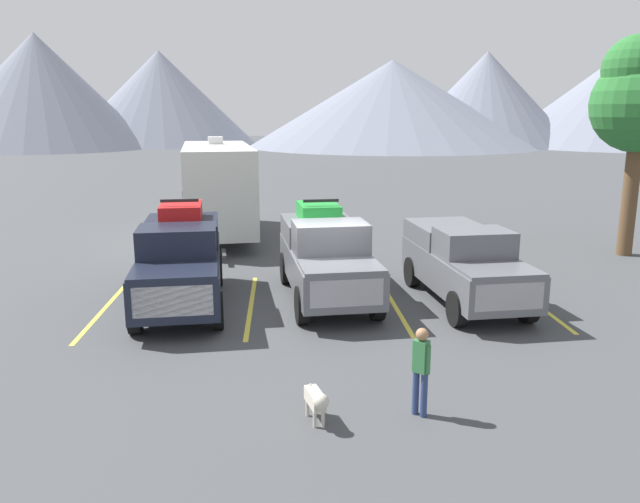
% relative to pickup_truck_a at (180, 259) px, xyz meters
% --- Properties ---
extents(ground_plane, '(240.00, 240.00, 0.00)m').
position_rel_pickup_truck_a_xyz_m(ground_plane, '(3.73, -0.80, -1.24)').
color(ground_plane, '#3F4244').
extents(pickup_truck_a, '(2.59, 5.78, 2.70)m').
position_rel_pickup_truck_a_xyz_m(pickup_truck_a, '(0.00, 0.00, 0.00)').
color(pickup_truck_a, black).
rests_on(pickup_truck_a, ground).
extents(pickup_truck_b, '(2.56, 5.58, 2.62)m').
position_rel_pickup_truck_a_xyz_m(pickup_truck_b, '(3.85, 0.35, -0.02)').
color(pickup_truck_b, '#595B60').
rests_on(pickup_truck_b, ground).
extents(pickup_truck_c, '(2.47, 5.40, 2.07)m').
position_rel_pickup_truck_a_xyz_m(pickup_truck_c, '(7.52, -0.21, -0.14)').
color(pickup_truck_c, '#595B60').
rests_on(pickup_truck_c, ground).
extents(lot_stripe_a, '(0.12, 5.50, 0.01)m').
position_rel_pickup_truck_a_xyz_m(lot_stripe_a, '(-1.96, -0.22, -1.23)').
color(lot_stripe_a, gold).
rests_on(lot_stripe_a, ground).
extents(lot_stripe_b, '(0.12, 5.50, 0.01)m').
position_rel_pickup_truck_a_xyz_m(lot_stripe_b, '(1.83, -0.22, -1.23)').
color(lot_stripe_b, gold).
rests_on(lot_stripe_b, ground).
extents(lot_stripe_c, '(0.12, 5.50, 0.01)m').
position_rel_pickup_truck_a_xyz_m(lot_stripe_c, '(5.63, -0.22, -1.23)').
color(lot_stripe_c, gold).
rests_on(lot_stripe_c, ground).
extents(lot_stripe_d, '(0.12, 5.50, 0.01)m').
position_rel_pickup_truck_a_xyz_m(lot_stripe_d, '(9.42, -0.22, -1.23)').
color(lot_stripe_d, gold).
rests_on(lot_stripe_d, ground).
extents(camper_trailer_a, '(3.58, 9.27, 4.00)m').
position_rel_pickup_truck_a_xyz_m(camper_trailer_a, '(0.12, 9.10, 0.87)').
color(camper_trailer_a, silver).
rests_on(camper_trailer_a, ground).
extents(person_a, '(0.29, 0.29, 1.55)m').
position_rel_pickup_truck_a_xyz_m(person_a, '(4.95, -6.58, -0.35)').
color(person_a, navy).
rests_on(person_a, ground).
extents(dog, '(0.38, 0.84, 0.63)m').
position_rel_pickup_truck_a_xyz_m(dog, '(3.21, -6.77, -0.82)').
color(dog, beige).
rests_on(dog, ground).
extents(tree_a, '(3.27, 3.27, 7.54)m').
position_rel_pickup_truck_a_xyz_m(tree_a, '(14.83, 4.89, 4.22)').
color(tree_a, brown).
rests_on(tree_a, ground).
extents(mountain_ridge, '(144.79, 44.64, 15.67)m').
position_rel_pickup_truck_a_xyz_m(mountain_ridge, '(9.89, 77.09, 5.64)').
color(mountain_ridge, slate).
rests_on(mountain_ridge, ground).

